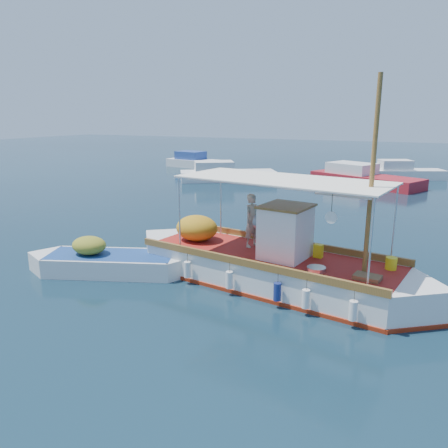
% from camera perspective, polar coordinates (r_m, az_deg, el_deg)
% --- Properties ---
extents(ground, '(160.00, 160.00, 0.00)m').
position_cam_1_polar(ground, '(14.12, 3.98, -7.89)').
color(ground, black).
rests_on(ground, ground).
extents(fishing_caique, '(10.59, 4.06, 6.53)m').
position_cam_1_polar(fishing_caique, '(14.10, 5.69, -5.47)').
color(fishing_caique, white).
rests_on(fishing_caique, ground).
extents(dinghy, '(5.55, 3.07, 1.45)m').
position_cam_1_polar(dinghy, '(15.52, -14.69, -5.08)').
color(dinghy, white).
rests_on(dinghy, ground).
extents(bg_boat_nw, '(7.73, 6.14, 1.80)m').
position_cam_1_polar(bg_boat_nw, '(35.74, 0.13, 6.45)').
color(bg_boat_nw, silver).
rests_on(bg_boat_nw, ground).
extents(bg_boat_n, '(8.83, 6.09, 1.80)m').
position_cam_1_polar(bg_boat_n, '(35.30, 17.62, 5.69)').
color(bg_boat_n, maroon).
rests_on(bg_boat_n, ground).
extents(bg_boat_far_w, '(7.09, 3.37, 1.80)m').
position_cam_1_polar(bg_boat_far_w, '(44.97, -3.57, 8.01)').
color(bg_boat_far_w, silver).
rests_on(bg_boat_far_w, ground).
extents(bg_boat_far_n, '(6.45, 4.44, 1.80)m').
position_cam_1_polar(bg_boat_far_n, '(39.62, 22.35, 6.15)').
color(bg_boat_far_n, silver).
rests_on(bg_boat_far_n, ground).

